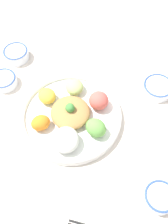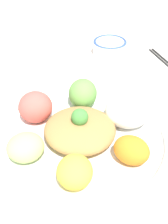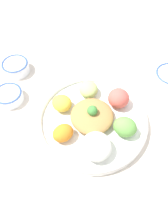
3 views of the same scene
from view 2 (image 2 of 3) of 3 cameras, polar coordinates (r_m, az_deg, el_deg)
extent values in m
plane|color=silver|center=(0.64, -2.79, -5.23)|extent=(2.40, 2.40, 0.00)
cylinder|color=white|center=(0.62, -0.73, -5.43)|extent=(0.37, 0.37, 0.02)
torus|color=white|center=(0.61, -0.74, -4.41)|extent=(0.37, 0.37, 0.02)
ellipsoid|color=white|center=(0.64, 8.01, 0.22)|extent=(0.12, 0.12, 0.06)
ellipsoid|color=#6BAD4C|center=(0.68, -0.23, 3.42)|extent=(0.08, 0.07, 0.06)
ellipsoid|color=#E55B51|center=(0.65, -8.87, 0.93)|extent=(0.10, 0.10, 0.06)
ellipsoid|color=#B7DB7A|center=(0.57, -10.64, -6.34)|extent=(0.09, 0.09, 0.05)
ellipsoid|color=yellow|center=(0.52, -1.46, -10.85)|extent=(0.08, 0.07, 0.05)
ellipsoid|color=orange|center=(0.56, 8.69, -6.90)|extent=(0.08, 0.09, 0.05)
ellipsoid|color=#AD7F47|center=(0.60, -0.75, -3.25)|extent=(0.14, 0.14, 0.04)
sphere|color=#478E3D|center=(0.58, -0.77, -0.93)|extent=(0.03, 0.03, 0.03)
cylinder|color=white|center=(0.94, 4.72, 11.57)|extent=(0.10, 0.10, 0.04)
torus|color=#38569E|center=(0.93, 4.78, 12.63)|extent=(0.10, 0.10, 0.01)
cylinder|color=#5B3319|center=(0.94, 4.77, 12.48)|extent=(0.08, 0.08, 0.00)
cylinder|color=silver|center=(0.99, -8.76, 13.71)|extent=(0.23, 0.23, 0.07)
ellipsoid|color=#E0705B|center=(0.99, -8.89, 14.95)|extent=(0.19, 0.19, 0.03)
camera|label=1|loc=(0.92, 45.20, 57.38)|focal=42.00mm
camera|label=3|loc=(0.69, 46.72, 46.31)|focal=35.00mm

